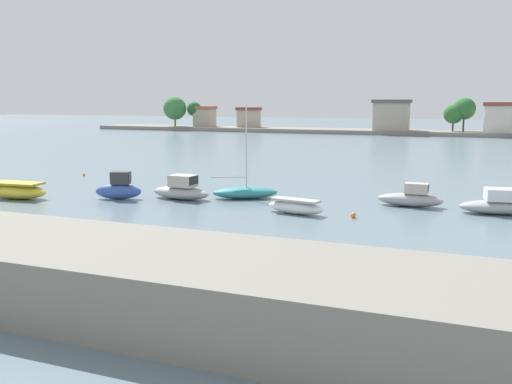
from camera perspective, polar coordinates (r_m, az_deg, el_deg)
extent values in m
plane|color=slate|center=(31.20, -22.33, -4.34)|extent=(400.00, 400.00, 0.00)
ellipsoid|color=yellow|center=(43.64, -23.46, 0.05)|extent=(4.98, 2.27, 1.05)
cube|color=#A8952A|center=(43.56, -23.51, 0.83)|extent=(3.99, 1.89, 0.15)
ellipsoid|color=#3856A8|center=(41.08, -14.00, 0.05)|extent=(3.50, 2.06, 1.10)
cube|color=#333338|center=(40.88, -13.80, 1.42)|extent=(1.50, 1.09, 0.89)
cube|color=black|center=(40.67, -12.90, 1.54)|extent=(0.27, 0.63, 0.62)
ellipsoid|color=#9E9EA3|center=(40.25, -7.76, -0.07)|extent=(4.70, 2.11, 0.92)
cube|color=#BCB2A3|center=(40.01, -7.54, 1.15)|extent=(1.92, 1.41, 0.84)
cube|color=black|center=(39.50, -6.44, 1.19)|extent=(0.17, 1.14, 0.59)
ellipsoid|color=teal|center=(40.14, -1.11, -0.07)|extent=(4.97, 3.68, 0.84)
cylinder|color=silver|center=(39.73, -1.01, 4.77)|extent=(0.10, 0.10, 5.95)
cylinder|color=#B7B7BC|center=(39.89, -2.92, 1.54)|extent=(2.28, 1.22, 0.08)
ellipsoid|color=white|center=(34.80, 4.08, -1.60)|extent=(3.99, 1.80, 0.80)
cube|color=#AFAFAF|center=(34.71, 4.09, -0.84)|extent=(3.20, 1.48, 0.15)
ellipsoid|color=#9E9EA3|center=(38.55, 15.60, -0.78)|extent=(4.31, 1.44, 0.89)
cube|color=#BCB2A3|center=(38.39, 16.22, 0.35)|extent=(1.52, 0.85, 0.70)
cube|color=black|center=(38.33, 17.35, 0.39)|extent=(0.08, 0.76, 0.49)
ellipsoid|color=#9E9EA3|center=(37.83, 23.73, -1.45)|extent=(4.99, 2.62, 0.86)
cube|color=silver|center=(37.70, 23.83, -0.25)|extent=(1.89, 1.62, 0.75)
sphere|color=yellow|center=(48.37, -7.25, 1.23)|extent=(0.43, 0.43, 0.43)
sphere|color=orange|center=(34.05, 10.00, -2.36)|extent=(0.34, 0.34, 0.34)
sphere|color=orange|center=(54.65, -17.32, 1.73)|extent=(0.25, 0.25, 0.25)
sphere|color=yellow|center=(49.83, -23.94, 0.72)|extent=(0.41, 0.41, 0.41)
cube|color=gray|center=(121.59, 11.39, 6.12)|extent=(131.19, 9.81, 0.87)
cube|color=#B2A38E|center=(134.16, -5.32, 7.63)|extent=(4.35, 3.99, 4.12)
cube|color=#995B42|center=(134.10, -5.34, 8.66)|extent=(4.78, 4.39, 0.70)
cube|color=#B2A38E|center=(130.21, -0.75, 7.57)|extent=(4.62, 3.75, 3.91)
cube|color=brown|center=(130.16, -0.75, 8.58)|extent=(5.08, 4.13, 0.70)
cube|color=#B2A38E|center=(119.75, 13.80, 7.55)|extent=(6.89, 5.62, 5.65)
cube|color=#565156|center=(119.70, 13.86, 9.07)|extent=(7.58, 6.18, 0.70)
cube|color=beige|center=(119.31, 24.06, 6.88)|extent=(6.76, 6.00, 5.14)
cube|color=brown|center=(119.25, 24.16, 8.28)|extent=(7.44, 6.60, 0.70)
cylinder|color=brown|center=(120.00, 19.62, 6.38)|extent=(0.36, 0.36, 1.89)
sphere|color=#2D6B33|center=(119.91, 19.69, 7.58)|extent=(3.89, 3.89, 3.89)
cylinder|color=brown|center=(134.54, -6.37, 7.33)|extent=(0.36, 0.36, 2.78)
sphere|color=#235B2D|center=(134.47, -6.39, 8.50)|extent=(3.41, 3.41, 3.41)
cylinder|color=brown|center=(135.52, -8.34, 7.16)|extent=(0.36, 0.36, 2.11)
sphere|color=#387A3D|center=(135.43, -8.37, 8.54)|extent=(5.49, 5.49, 5.49)
cylinder|color=brown|center=(120.47, 20.60, 6.55)|extent=(0.36, 0.36, 2.76)
sphere|color=#2D6B33|center=(120.38, 20.69, 8.04)|extent=(4.42, 4.42, 4.42)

